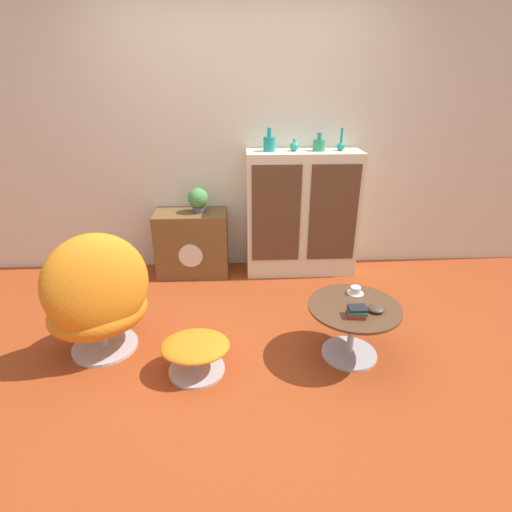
% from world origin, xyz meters
% --- Properties ---
extents(ground_plane, '(12.00, 12.00, 0.00)m').
position_xyz_m(ground_plane, '(0.00, 0.00, 0.00)').
color(ground_plane, '#9E3D19').
extents(wall_back, '(6.40, 0.06, 2.60)m').
position_xyz_m(wall_back, '(0.00, 1.52, 1.30)').
color(wall_back, beige).
rests_on(wall_back, ground_plane).
extents(sideboard, '(1.05, 0.38, 1.19)m').
position_xyz_m(sideboard, '(0.56, 1.30, 0.60)').
color(sideboard, beige).
rests_on(sideboard, ground_plane).
extents(tv_console, '(0.68, 0.39, 0.63)m').
position_xyz_m(tv_console, '(-0.50, 1.29, 0.32)').
color(tv_console, brown).
rests_on(tv_console, ground_plane).
extents(egg_chair, '(0.89, 0.87, 0.94)m').
position_xyz_m(egg_chair, '(-1.00, 0.03, 0.44)').
color(egg_chair, '#B7B7BC').
rests_on(egg_chair, ground_plane).
extents(ottoman, '(0.45, 0.38, 0.25)m').
position_xyz_m(ottoman, '(-0.35, -0.20, 0.17)').
color(ottoman, '#B7B7BC').
rests_on(ottoman, ground_plane).
extents(coffee_table, '(0.62, 0.62, 0.40)m').
position_xyz_m(coffee_table, '(0.72, -0.08, 0.27)').
color(coffee_table, '#B7B7BC').
rests_on(coffee_table, ground_plane).
extents(vase_leftmost, '(0.10, 0.10, 0.20)m').
position_xyz_m(vase_leftmost, '(0.24, 1.30, 1.26)').
color(vase_leftmost, teal).
rests_on(vase_leftmost, sideboard).
extents(vase_inner_left, '(0.08, 0.08, 0.11)m').
position_xyz_m(vase_inner_left, '(0.47, 1.30, 1.23)').
color(vase_inner_left, teal).
rests_on(vase_inner_left, sideboard).
extents(vase_inner_right, '(0.11, 0.11, 0.16)m').
position_xyz_m(vase_inner_right, '(0.69, 1.30, 1.25)').
color(vase_inner_right, '#2D8E6B').
rests_on(vase_inner_right, sideboard).
extents(vase_rightmost, '(0.07, 0.07, 0.20)m').
position_xyz_m(vase_rightmost, '(0.89, 1.30, 1.24)').
color(vase_rightmost, teal).
rests_on(vase_rightmost, sideboard).
extents(potted_plant, '(0.19, 0.19, 0.23)m').
position_xyz_m(potted_plant, '(-0.42, 1.29, 0.76)').
color(potted_plant, '#4C4C51').
rests_on(potted_plant, tv_console).
extents(teacup, '(0.12, 0.12, 0.05)m').
position_xyz_m(teacup, '(0.77, 0.09, 0.42)').
color(teacup, silver).
rests_on(teacup, coffee_table).
extents(book_stack, '(0.13, 0.10, 0.06)m').
position_xyz_m(book_stack, '(0.69, -0.20, 0.43)').
color(book_stack, red).
rests_on(book_stack, coffee_table).
extents(bowl, '(0.11, 0.11, 0.04)m').
position_xyz_m(bowl, '(0.84, -0.14, 0.42)').
color(bowl, '#4C3828').
rests_on(bowl, coffee_table).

